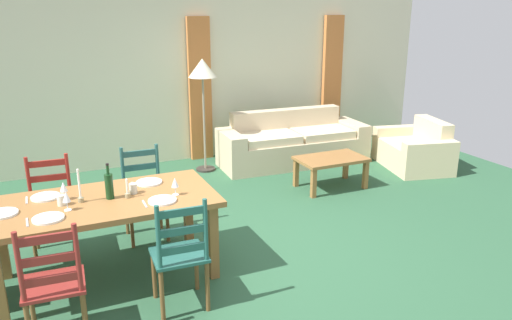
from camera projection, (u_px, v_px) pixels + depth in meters
ground_plane at (234, 251)px, 4.95m from camera, size 9.60×9.60×0.02m
wall_far at (151, 75)px, 7.41m from camera, size 9.60×0.16×2.70m
curtain_panel_left at (200, 90)px, 7.65m from camera, size 0.35×0.08×2.20m
curtain_panel_right at (332, 81)px, 8.60m from camera, size 0.35×0.08×2.20m
dining_table at (104, 209)px, 4.26m from camera, size 1.90×0.96×0.75m
dining_chair_near_left at (53, 284)px, 3.45m from camera, size 0.44×0.42×0.96m
dining_chair_near_right at (180, 254)px, 3.87m from camera, size 0.44×0.42×0.96m
dining_chair_far_left at (52, 206)px, 4.80m from camera, size 0.44×0.43×0.96m
dining_chair_far_right at (144, 193)px, 5.13m from camera, size 0.43×0.41×0.96m
dinner_plate_near_left at (48, 218)px, 3.84m from camera, size 0.24×0.24×0.02m
fork_near_left at (27, 222)px, 3.78m from camera, size 0.02×0.17×0.01m
dinner_plate_near_right at (162, 200)px, 4.19m from camera, size 0.24×0.24×0.02m
fork_near_right at (145, 204)px, 4.14m from camera, size 0.02×0.17×0.01m
dinner_plate_far_left at (45, 197)px, 4.27m from camera, size 0.24×0.24×0.02m
fork_far_left at (27, 200)px, 4.22m from camera, size 0.02×0.17×0.01m
dinner_plate_far_right at (149, 182)px, 4.63m from camera, size 0.24×0.24×0.02m
fork_far_right at (133, 185)px, 4.57m from camera, size 0.03×0.17×0.01m
dinner_plate_head_west at (2, 214)px, 3.93m from camera, size 0.24×0.24×0.02m
wine_bottle at (109, 186)px, 4.23m from camera, size 0.07×0.07×0.32m
wine_glass_near_left at (66, 198)px, 3.98m from camera, size 0.06×0.06×0.16m
wine_glass_near_right at (175, 183)px, 4.31m from camera, size 0.06×0.06×0.16m
wine_glass_far_left at (63, 187)px, 4.20m from camera, size 0.06×0.06×0.16m
coffee_cup_primary at (133, 188)px, 4.37m from camera, size 0.07×0.07×0.09m
coffee_cup_secondary at (61, 200)px, 4.11m from camera, size 0.07×0.07×0.09m
candle_tall at (80, 193)px, 4.16m from camera, size 0.05×0.05×0.29m
candle_short at (128, 193)px, 4.27m from camera, size 0.05×0.05×0.17m
couch at (292, 144)px, 7.68m from camera, size 2.32×0.91×0.80m
coffee_table at (331, 162)px, 6.57m from camera, size 0.90×0.56×0.42m
armchair_upholstered at (417, 151)px, 7.47m from camera, size 1.05×1.31×0.72m
standing_lamp at (203, 75)px, 6.97m from camera, size 0.40×0.40×1.64m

